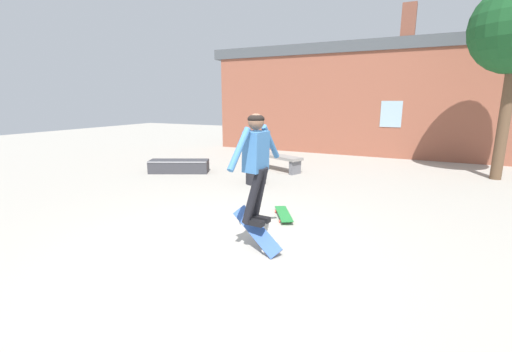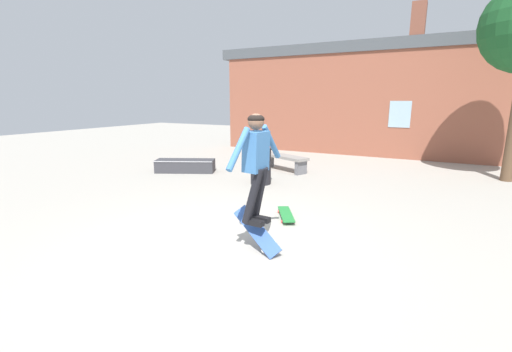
% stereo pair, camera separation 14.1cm
% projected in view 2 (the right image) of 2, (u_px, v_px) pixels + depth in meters
% --- Properties ---
extents(ground_plane, '(40.00, 40.00, 0.00)m').
position_uv_depth(ground_plane, '(228.00, 251.00, 4.72)').
color(ground_plane, '#A39E93').
extents(building_backdrop, '(12.00, 0.52, 5.12)m').
position_uv_depth(building_backdrop, '(367.00, 97.00, 12.33)').
color(building_backdrop, '#93513D').
rests_on(building_backdrop, ground_plane).
extents(park_bench, '(1.67, 1.04, 0.46)m').
position_uv_depth(park_bench, '(284.00, 159.00, 10.01)').
color(park_bench, gray).
rests_on(park_bench, ground_plane).
extents(skate_ledge, '(1.73, 1.22, 0.36)m').
position_uv_depth(skate_ledge, '(185.00, 166.00, 9.84)').
color(skate_ledge, '#38383D').
rests_on(skate_ledge, ground_plane).
extents(trash_bin, '(0.54, 0.54, 0.89)m').
position_uv_depth(trash_bin, '(261.00, 165.00, 8.40)').
color(trash_bin, black).
rests_on(trash_bin, ground_plane).
extents(skater, '(0.33, 1.27, 1.47)m').
position_uv_depth(skater, '(256.00, 159.00, 4.48)').
color(skater, teal).
extents(skateboard_flipping, '(0.82, 0.41, 0.57)m').
position_uv_depth(skateboard_flipping, '(257.00, 231.00, 4.69)').
color(skateboard_flipping, '#2D519E').
extents(skateboard_resting, '(0.60, 0.82, 0.08)m').
position_uv_depth(skateboard_resting, '(286.00, 214.00, 6.03)').
color(skateboard_resting, '#237F38').
rests_on(skateboard_resting, ground_plane).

